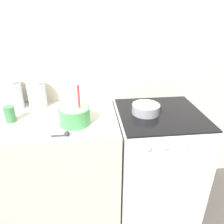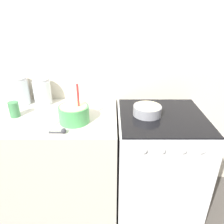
{
  "view_description": "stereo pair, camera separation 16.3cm",
  "coord_description": "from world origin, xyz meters",
  "px_view_note": "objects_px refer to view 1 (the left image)",
  "views": [
    {
      "loc": [
        -0.2,
        -1.16,
        1.7
      ],
      "look_at": [
        -0.04,
        0.3,
        0.98
      ],
      "focal_mm": 35.0,
      "sensor_mm": 36.0,
      "label": 1
    },
    {
      "loc": [
        -0.03,
        -1.17,
        1.7
      ],
      "look_at": [
        -0.04,
        0.3,
        0.98
      ],
      "focal_mm": 35.0,
      "sensor_mm": 36.0,
      "label": 2
    }
  ],
  "objects_px": {
    "storage_jar_left": "(12,97)",
    "storage_jar_middle": "(37,96)",
    "mixing_bowl": "(75,115)",
    "tin_can": "(10,114)",
    "stove": "(156,160)",
    "baking_pan": "(146,108)"
  },
  "relations": [
    {
      "from": "storage_jar_left",
      "to": "storage_jar_middle",
      "type": "distance_m",
      "value": 0.2
    },
    {
      "from": "stove",
      "to": "tin_can",
      "type": "height_order",
      "value": "tin_can"
    },
    {
      "from": "stove",
      "to": "tin_can",
      "type": "relative_size",
      "value": 7.91
    },
    {
      "from": "storage_jar_left",
      "to": "storage_jar_middle",
      "type": "relative_size",
      "value": 1.05
    },
    {
      "from": "mixing_bowl",
      "to": "storage_jar_left",
      "type": "xyz_separation_m",
      "value": [
        -0.52,
        0.33,
        0.03
      ]
    },
    {
      "from": "stove",
      "to": "mixing_bowl",
      "type": "bearing_deg",
      "value": -171.8
    },
    {
      "from": "stove",
      "to": "mixing_bowl",
      "type": "relative_size",
      "value": 3.23
    },
    {
      "from": "mixing_bowl",
      "to": "stove",
      "type": "bearing_deg",
      "value": 8.2
    },
    {
      "from": "mixing_bowl",
      "to": "tin_can",
      "type": "xyz_separation_m",
      "value": [
        -0.47,
        0.08,
        -0.01
      ]
    },
    {
      "from": "storage_jar_middle",
      "to": "tin_can",
      "type": "relative_size",
      "value": 1.89
    },
    {
      "from": "storage_jar_left",
      "to": "baking_pan",
      "type": "bearing_deg",
      "value": -11.52
    },
    {
      "from": "mixing_bowl",
      "to": "baking_pan",
      "type": "xyz_separation_m",
      "value": [
        0.55,
        0.11,
        -0.03
      ]
    },
    {
      "from": "storage_jar_middle",
      "to": "baking_pan",
      "type": "bearing_deg",
      "value": -14.11
    },
    {
      "from": "storage_jar_left",
      "to": "storage_jar_middle",
      "type": "xyz_separation_m",
      "value": [
        0.2,
        0.0,
        -0.0
      ]
    },
    {
      "from": "stove",
      "to": "mixing_bowl",
      "type": "distance_m",
      "value": 0.86
    },
    {
      "from": "mixing_bowl",
      "to": "baking_pan",
      "type": "bearing_deg",
      "value": 11.38
    },
    {
      "from": "storage_jar_left",
      "to": "storage_jar_middle",
      "type": "height_order",
      "value": "storage_jar_left"
    },
    {
      "from": "stove",
      "to": "baking_pan",
      "type": "height_order",
      "value": "baking_pan"
    },
    {
      "from": "mixing_bowl",
      "to": "tin_can",
      "type": "bearing_deg",
      "value": 169.96
    },
    {
      "from": "baking_pan",
      "to": "storage_jar_left",
      "type": "relative_size",
      "value": 0.94
    },
    {
      "from": "stove",
      "to": "storage_jar_middle",
      "type": "xyz_separation_m",
      "value": [
        -0.99,
        0.23,
        0.56
      ]
    },
    {
      "from": "storage_jar_middle",
      "to": "tin_can",
      "type": "distance_m",
      "value": 0.29
    }
  ]
}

